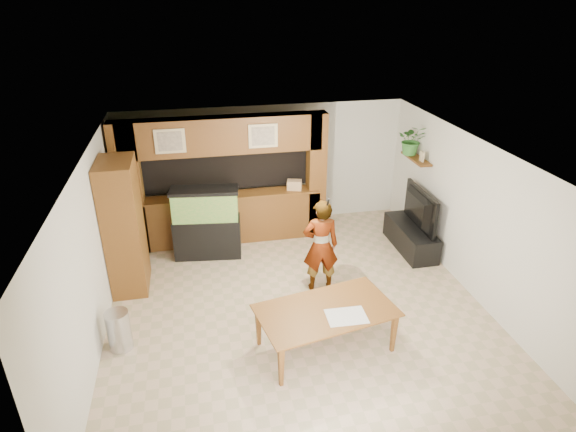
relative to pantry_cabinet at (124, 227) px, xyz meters
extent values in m
plane|color=tan|center=(2.70, -1.16, -1.15)|extent=(6.50, 6.50, 0.00)
plane|color=white|center=(2.70, -1.16, 1.45)|extent=(6.50, 6.50, 0.00)
plane|color=beige|center=(2.70, 2.09, 0.15)|extent=(6.00, 0.00, 6.00)
plane|color=beige|center=(-0.30, -1.16, 0.15)|extent=(0.00, 6.50, 6.50)
plane|color=beige|center=(5.70, -1.16, 0.15)|extent=(0.00, 6.50, 6.50)
cube|color=brown|center=(1.80, 1.29, -0.65)|extent=(3.80, 0.35, 1.00)
cube|color=brown|center=(1.80, 1.29, -0.13)|extent=(3.80, 0.43, 0.04)
cube|color=brown|center=(1.80, 1.29, 1.10)|extent=(3.80, 0.35, 0.70)
cube|color=brown|center=(0.00, 1.29, 0.15)|extent=(0.50, 0.35, 2.60)
cube|color=brown|center=(3.65, 1.29, 0.15)|extent=(0.35, 0.35, 2.60)
cube|color=black|center=(1.80, 1.84, 0.30)|extent=(4.20, 0.45, 0.85)
cube|color=tan|center=(0.85, 1.10, 1.10)|extent=(0.55, 0.03, 0.45)
cube|color=tan|center=(0.85, 1.08, 1.10)|extent=(0.43, 0.01, 0.35)
cube|color=tan|center=(2.55, 1.10, 1.10)|extent=(0.55, 0.03, 0.45)
cube|color=tan|center=(2.55, 1.08, 1.10)|extent=(0.43, 0.01, 0.35)
cylinder|color=black|center=(-0.27, -0.16, 0.75)|extent=(0.04, 0.25, 0.25)
cylinder|color=white|center=(-0.24, -0.16, 0.75)|extent=(0.01, 0.21, 0.21)
cube|color=brown|center=(5.55, 0.79, 0.55)|extent=(0.25, 0.90, 0.04)
cube|color=brown|center=(0.00, 0.00, 0.00)|extent=(0.57, 0.94, 2.30)
cylinder|color=#B2B2B7|center=(-0.02, -1.67, -0.84)|extent=(0.34, 0.34, 0.62)
cube|color=black|center=(1.38, 0.79, -0.75)|extent=(1.26, 0.47, 0.79)
cube|color=#347D32|center=(1.38, 0.79, -0.09)|extent=(1.21, 0.44, 0.55)
cube|color=black|center=(1.38, 0.79, 0.22)|extent=(1.26, 0.47, 0.06)
cube|color=black|center=(5.35, 0.24, -0.90)|extent=(0.55, 1.49, 0.50)
imported|color=black|center=(5.35, 0.24, -0.27)|extent=(0.20, 1.32, 0.76)
cube|color=tan|center=(5.55, 0.57, 0.67)|extent=(0.03, 0.15, 0.19)
imported|color=#32702C|center=(5.52, 1.00, 0.88)|extent=(0.68, 0.63, 0.61)
imported|color=#A5815A|center=(3.21, -0.75, -0.32)|extent=(0.64, 0.45, 1.66)
cylinder|color=black|center=(3.26, -0.91, 0.55)|extent=(0.03, 0.09, 0.15)
imported|color=brown|center=(2.89, -2.30, -0.81)|extent=(2.09, 1.42, 0.67)
cube|color=silver|center=(3.11, -2.48, -0.47)|extent=(0.56, 0.42, 0.01)
cube|color=tan|center=(3.20, 1.29, -0.01)|extent=(0.33, 0.27, 0.19)
camera|label=1|loc=(1.24, -7.56, 3.61)|focal=30.00mm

